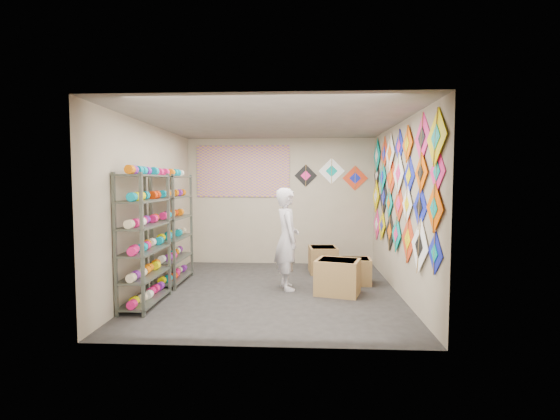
# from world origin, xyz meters

# --- Properties ---
(ground) EXTENTS (4.50, 4.50, 0.00)m
(ground) POSITION_xyz_m (0.00, 0.00, 0.00)
(ground) COLOR black
(room_walls) EXTENTS (4.50, 4.50, 4.50)m
(room_walls) POSITION_xyz_m (0.00, 0.00, 1.64)
(room_walls) COLOR tan
(room_walls) RESTS_ON ground
(shelf_rack_front) EXTENTS (0.40, 1.10, 1.90)m
(shelf_rack_front) POSITION_xyz_m (-1.78, -0.85, 0.95)
(shelf_rack_front) COLOR #4C5147
(shelf_rack_front) RESTS_ON ground
(shelf_rack_back) EXTENTS (0.40, 1.10, 1.90)m
(shelf_rack_back) POSITION_xyz_m (-1.78, 0.45, 0.95)
(shelf_rack_back) COLOR #4C5147
(shelf_rack_back) RESTS_ON ground
(string_spools) EXTENTS (0.12, 2.36, 0.12)m
(string_spools) POSITION_xyz_m (-1.78, -0.20, 1.05)
(string_spools) COLOR #E41464
(string_spools) RESTS_ON ground
(kite_wall_display) EXTENTS (0.06, 4.29, 2.08)m
(kite_wall_display) POSITION_xyz_m (1.98, 0.06, 1.64)
(kite_wall_display) COLOR #131FB6
(kite_wall_display) RESTS_ON room_walls
(back_wall_kites) EXTENTS (1.56, 0.02, 0.70)m
(back_wall_kites) POSITION_xyz_m (1.12, 2.24, 1.92)
(back_wall_kites) COLOR black
(back_wall_kites) RESTS_ON room_walls
(poster) EXTENTS (2.00, 0.01, 1.10)m
(poster) POSITION_xyz_m (-0.80, 2.23, 2.00)
(poster) COLOR #7A4392
(poster) RESTS_ON room_walls
(shopkeeper) EXTENTS (0.82, 0.72, 1.67)m
(shopkeeper) POSITION_xyz_m (0.22, 0.14, 0.84)
(shopkeeper) COLOR beige
(shopkeeper) RESTS_ON ground
(carton_a) EXTENTS (0.78, 0.71, 0.55)m
(carton_a) POSITION_xyz_m (1.04, -0.13, 0.27)
(carton_a) COLOR olive
(carton_a) RESTS_ON ground
(carton_b) EXTENTS (0.57, 0.47, 0.45)m
(carton_b) POSITION_xyz_m (1.39, 0.54, 0.22)
(carton_b) COLOR olive
(carton_b) RESTS_ON ground
(carton_c) EXTENTS (0.57, 0.62, 0.51)m
(carton_c) POSITION_xyz_m (0.89, 1.38, 0.25)
(carton_c) COLOR olive
(carton_c) RESTS_ON ground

